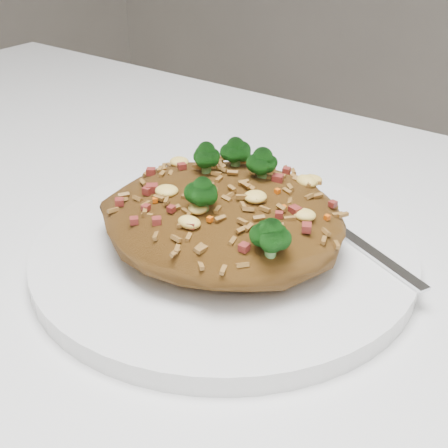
{
  "coord_description": "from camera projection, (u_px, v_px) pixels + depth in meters",
  "views": [
    {
      "loc": [
        0.25,
        -0.22,
        0.99
      ],
      "look_at": [
        0.03,
        0.07,
        0.78
      ],
      "focal_mm": 50.0,
      "sensor_mm": 36.0,
      "label": 1
    }
  ],
  "objects": [
    {
      "name": "dining_table",
      "position": [
        134.0,
        399.0,
        0.45
      ],
      "size": [
        1.2,
        0.8,
        0.75
      ],
      "color": "white",
      "rests_on": "ground"
    },
    {
      "name": "plate",
      "position": [
        224.0,
        251.0,
        0.44
      ],
      "size": [
        0.26,
        0.26,
        0.01
      ],
      "primitive_type": "cylinder",
      "color": "white",
      "rests_on": "dining_table"
    },
    {
      "name": "fried_rice",
      "position": [
        224.0,
        207.0,
        0.42
      ],
      "size": [
        0.17,
        0.16,
        0.06
      ],
      "color": "brown",
      "rests_on": "plate"
    },
    {
      "name": "fork",
      "position": [
        350.0,
        237.0,
        0.44
      ],
      "size": [
        0.15,
        0.08,
        0.0
      ],
      "rotation": [
        0.0,
        0.0,
        -0.43
      ],
      "color": "silver",
      "rests_on": "plate"
    }
  ]
}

